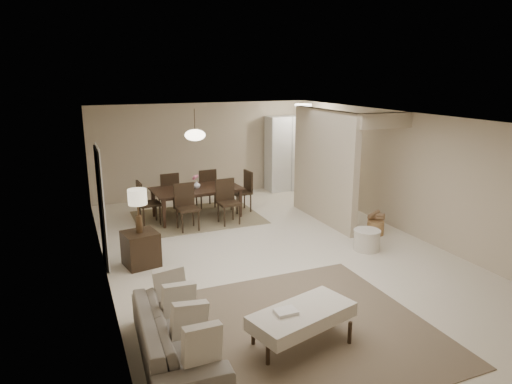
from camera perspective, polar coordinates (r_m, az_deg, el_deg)
name	(u,v)px	position (r m, az deg, el deg)	size (l,w,h in m)	color
floor	(273,250)	(8.70, 2.14, -7.31)	(9.00, 9.00, 0.00)	beige
ceiling	(274,117)	(8.10, 2.31, 9.32)	(9.00, 9.00, 0.00)	white
back_wall	(204,150)	(12.46, -6.52, 5.28)	(6.00, 6.00, 0.00)	#BDAB8F
left_wall	(101,204)	(7.59, -18.80, -1.41)	(9.00, 9.00, 0.00)	#BDAB8F
right_wall	(405,173)	(9.92, 18.17, 2.27)	(9.00, 9.00, 0.00)	#BDAB8F
partition	(324,166)	(10.22, 8.47, 3.18)	(0.15, 2.50, 2.50)	#BDAB8F
doorway	(101,208)	(8.24, -18.78, -1.86)	(0.04, 0.90, 2.04)	black
pantry_cabinet	(287,153)	(13.02, 3.96, 4.85)	(1.20, 0.55, 2.10)	silver
flush_light	(303,105)	(11.99, 5.92, 10.76)	(0.44, 0.44, 0.05)	white
living_rug	(304,328)	(6.27, 6.01, -16.58)	(3.20, 3.20, 0.01)	brown
sofa	(176,336)	(5.61, -9.93, -17.31)	(0.80, 2.04, 0.60)	slate
ottoman_bench	(302,316)	(5.77, 5.78, -15.22)	(1.44, 0.94, 0.47)	beige
side_table	(141,249)	(8.20, -14.20, -6.89)	(0.55, 0.55, 0.60)	black
table_lamp	(138,201)	(7.93, -14.59, -1.07)	(0.32, 0.32, 0.76)	#45311D
round_pouf	(367,240)	(8.91, 13.67, -5.85)	(0.50, 0.50, 0.39)	beige
wicker_basket	(375,228)	(9.80, 14.71, -4.33)	(0.34, 0.34, 0.29)	brown
dining_rug	(198,217)	(10.70, -7.29, -3.15)	(2.80, 2.10, 0.01)	#746548
dining_table	(197,203)	(10.60, -7.35, -1.37)	(1.99, 1.11, 0.70)	black
dining_chairs	(197,197)	(10.56, -7.37, -0.62)	(2.67, 2.00, 0.99)	black
vase	(197,185)	(10.49, -7.42, 0.92)	(0.16, 0.16, 0.17)	white
yellow_mat	(320,208)	(11.43, 8.05, -2.01)	(0.79, 0.49, 0.01)	yellow
pendant_light	(195,135)	(10.28, -7.63, 7.07)	(0.46, 0.46, 0.71)	#45311D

